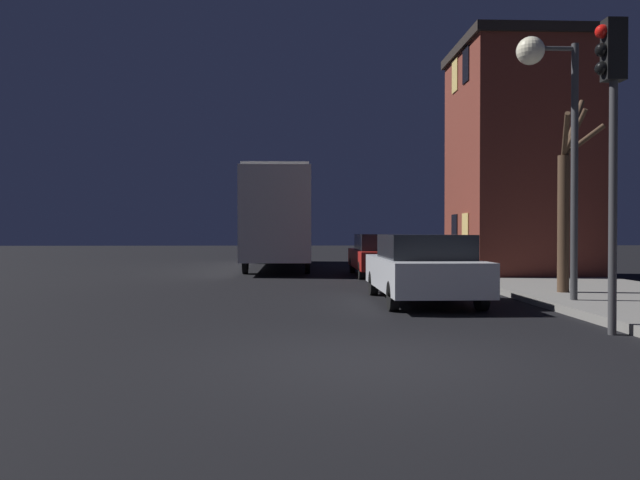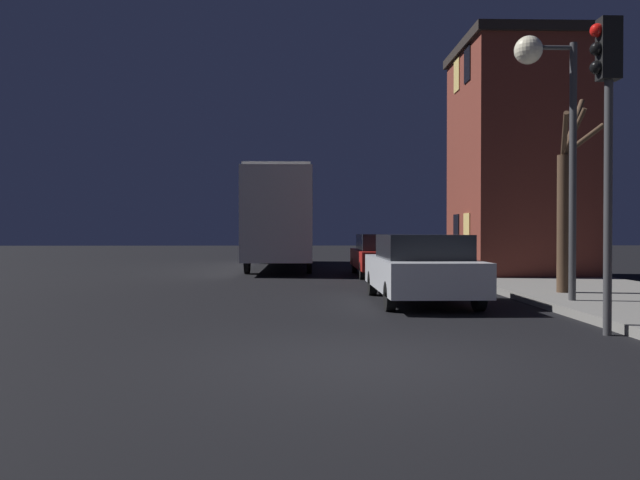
% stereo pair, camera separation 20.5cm
% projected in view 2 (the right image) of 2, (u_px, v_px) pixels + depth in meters
% --- Properties ---
extents(ground_plane, '(120.00, 120.00, 0.00)m').
position_uv_depth(ground_plane, '(370.00, 359.00, 7.47)').
color(ground_plane, black).
extents(brick_building, '(4.11, 4.57, 7.56)m').
position_uv_depth(brick_building, '(520.00, 158.00, 20.50)').
color(brick_building, brown).
rests_on(brick_building, sidewalk).
extents(streetlamp, '(1.25, 0.55, 5.22)m').
position_uv_depth(streetlamp, '(545.00, 94.00, 12.28)').
color(streetlamp, '#38383A').
rests_on(streetlamp, sidewalk).
extents(traffic_light, '(0.43, 0.24, 4.64)m').
position_uv_depth(traffic_light, '(607.00, 109.00, 9.09)').
color(traffic_light, '#38383A').
rests_on(traffic_light, ground).
extents(bare_tree, '(1.26, 1.89, 4.49)m').
position_uv_depth(bare_tree, '(565.00, 202.00, 13.93)').
color(bare_tree, '#473323').
rests_on(bare_tree, sidewalk).
extents(bus, '(2.43, 11.44, 3.86)m').
position_uv_depth(bus, '(282.00, 213.00, 26.13)').
color(bus, beige).
rests_on(bus, ground).
extents(car_near_lane, '(1.89, 4.61, 1.46)m').
position_uv_depth(car_near_lane, '(420.00, 267.00, 13.35)').
color(car_near_lane, '#B7BABF').
rests_on(car_near_lane, ground).
extents(car_mid_lane, '(1.74, 4.77, 1.44)m').
position_uv_depth(car_mid_lane, '(381.00, 254.00, 21.26)').
color(car_mid_lane, '#B21E19').
rests_on(car_mid_lane, ground).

